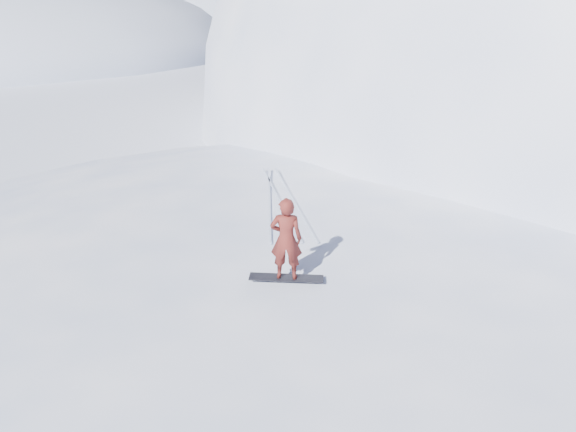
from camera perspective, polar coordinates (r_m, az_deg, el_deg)
ground at (r=13.58m, az=4.85°, el=-14.48°), size 400.00×400.00×0.00m
near_ridge at (r=16.10m, az=8.05°, el=-7.77°), size 36.00×28.00×4.80m
peak_shoulder at (r=33.47m, az=21.08°, el=8.04°), size 28.00×24.00×18.00m
far_ridge_c at (r=127.10m, az=-16.67°, el=19.60°), size 140.00×90.00×36.00m
wind_bumps at (r=15.27m, az=2.44°, el=-9.47°), size 16.00×14.40×1.00m
snowboard at (r=11.73m, az=-0.20°, el=-6.86°), size 1.70×0.37×0.03m
snowboarder at (r=11.26m, az=-0.21°, el=-2.58°), size 0.72×0.49×1.94m
board_tracks at (r=15.92m, az=-0.82°, el=1.92°), size 2.00×5.98×0.04m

